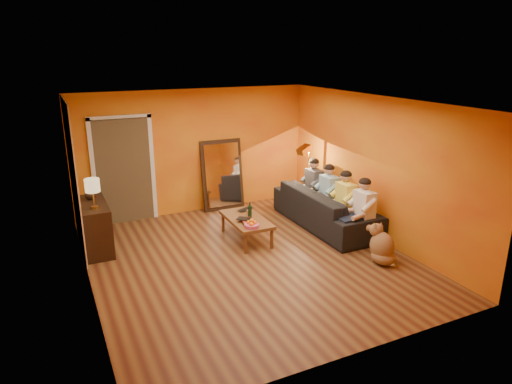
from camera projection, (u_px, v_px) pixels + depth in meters
name	position (u px, v px, depth m)	size (l,w,h in m)	color
room_shell	(240.00, 180.00, 7.54)	(5.00, 5.50, 2.60)	brown
white_accent	(73.00, 177.00, 7.71)	(0.02, 1.90, 2.58)	white
doorway_recess	(123.00, 170.00, 9.12)	(1.06, 0.30, 2.10)	#3F2D19
door_jamb_left	(94.00, 175.00, 8.78)	(0.08, 0.06, 2.20)	white
door_jamb_right	(152.00, 168.00, 9.25)	(0.08, 0.06, 2.20)	white
door_header	(119.00, 117.00, 8.70)	(1.22, 0.06, 0.08)	white
mirror_frame	(222.00, 175.00, 9.87)	(0.92, 0.06, 1.52)	#301D10
mirror_glass	(223.00, 175.00, 9.84)	(0.78, 0.02, 1.36)	white
sideboard	(95.00, 226.00, 7.90)	(0.44, 1.18, 0.85)	#301D10
table_lamp	(93.00, 194.00, 7.44)	(0.24, 0.24, 0.51)	beige
sofa	(325.00, 208.00, 8.99)	(0.99, 2.53, 0.74)	black
coffee_table	(246.00, 229.00, 8.37)	(0.62, 1.22, 0.42)	brown
floor_lamp	(308.00, 180.00, 9.65)	(0.30, 0.24, 1.44)	gold
dog	(382.00, 243.00, 7.43)	(0.37, 0.57, 0.67)	#8D6240
person_far_left	(364.00, 211.00, 8.11)	(0.70, 0.44, 1.22)	silver
person_mid_left	(345.00, 202.00, 8.58)	(0.70, 0.44, 1.22)	#F4E351
person_mid_right	(329.00, 194.00, 9.05)	(0.70, 0.44, 1.22)	#88B5D2
person_far_right	(314.00, 187.00, 9.53)	(0.70, 0.44, 1.22)	#38393E
fruit_bowl	(252.00, 223.00, 7.85)	(0.26, 0.26, 0.16)	#CE4975
wine_bottle	(250.00, 211.00, 8.24)	(0.07, 0.07, 0.31)	black
tumbler	(249.00, 213.00, 8.44)	(0.11, 0.11, 0.10)	#B27F3F
laptop	(247.00, 210.00, 8.68)	(0.33, 0.22, 0.03)	black
book_lower	(242.00, 223.00, 8.06)	(0.20, 0.26, 0.02)	#301D10
book_mid	(242.00, 221.00, 8.06)	(0.20, 0.27, 0.02)	red
book_upper	(242.00, 220.00, 8.03)	(0.17, 0.23, 0.02)	black
vase	(90.00, 193.00, 7.96)	(0.20, 0.20, 0.21)	#301D10
flowers	(89.00, 182.00, 7.90)	(0.17, 0.17, 0.39)	red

